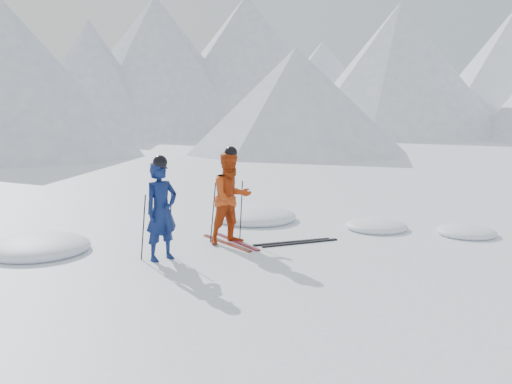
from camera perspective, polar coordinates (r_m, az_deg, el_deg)
name	(u,v)px	position (r m, az deg, el deg)	size (l,w,h in m)	color
ground	(324,243)	(11.30, 7.22, -5.37)	(160.00, 160.00, 0.00)	white
mountain_range	(127,59)	(46.01, -13.39, 13.48)	(106.15, 62.94, 15.53)	#B2BCD1
skier_blue	(161,211)	(9.97, -9.93, -1.99)	(0.66, 0.43, 1.82)	#0C1A4B
skier_red	(231,198)	(11.05, -2.62, -0.62)	(0.92, 0.72, 1.89)	#B63A0E
pole_blue_left	(143,227)	(10.08, -11.77, -3.68)	(0.02, 0.02, 1.21)	black
pole_blue_right	(170,223)	(10.34, -9.01, -3.29)	(0.02, 0.02, 1.21)	black
pole_red_left	(213,212)	(11.21, -4.55, -2.15)	(0.02, 0.02, 1.26)	black
pole_red_right	(241,211)	(11.37, -1.58, -1.96)	(0.02, 0.02, 1.26)	black
ski_worn_left	(226,243)	(11.19, -3.14, -5.37)	(0.09, 1.70, 0.03)	black
ski_worn_right	(237,242)	(11.29, -2.04, -5.24)	(0.09, 1.70, 0.03)	black
ski_loose_a	(292,242)	(11.28, 3.83, -5.27)	(0.09, 1.70, 0.03)	black
ski_loose_b	(300,243)	(11.21, 4.67, -5.36)	(0.09, 1.70, 0.03)	black
snow_lumps	(226,233)	(12.15, -3.22, -4.32)	(10.09, 5.23, 0.44)	white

